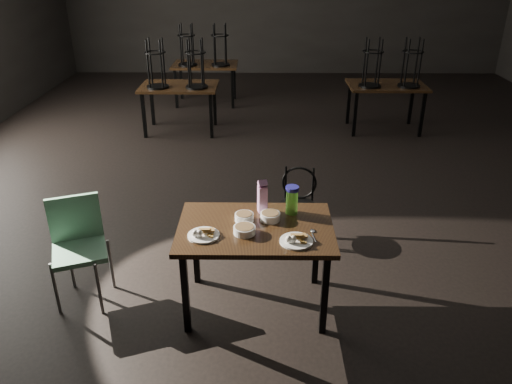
{
  "coord_description": "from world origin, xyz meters",
  "views": [
    {
      "loc": [
        -0.55,
        -5.95,
        2.67
      ],
      "look_at": [
        -0.6,
        -2.23,
        0.85
      ],
      "focal_mm": 35.0,
      "sensor_mm": 36.0,
      "label": 1
    }
  ],
  "objects_px": {
    "juice_carton": "(262,197)",
    "water_bottle": "(292,200)",
    "school_chair": "(78,241)",
    "bentwood_chair": "(298,199)",
    "main_table": "(255,235)"
  },
  "relations": [
    {
      "from": "school_chair",
      "to": "juice_carton",
      "type": "bearing_deg",
      "value": -15.53
    },
    {
      "from": "main_table",
      "to": "bentwood_chair",
      "type": "distance_m",
      "value": 1.15
    },
    {
      "from": "main_table",
      "to": "water_bottle",
      "type": "relative_size",
      "value": 5.11
    },
    {
      "from": "bentwood_chair",
      "to": "school_chair",
      "type": "relative_size",
      "value": 0.85
    },
    {
      "from": "juice_carton",
      "to": "water_bottle",
      "type": "height_order",
      "value": "juice_carton"
    },
    {
      "from": "main_table",
      "to": "school_chair",
      "type": "relative_size",
      "value": 1.35
    },
    {
      "from": "main_table",
      "to": "bentwood_chair",
      "type": "bearing_deg",
      "value": 68.96
    },
    {
      "from": "bentwood_chair",
      "to": "school_chair",
      "type": "xyz_separation_m",
      "value": [
        -1.85,
        -0.94,
        0.09
      ]
    },
    {
      "from": "bentwood_chair",
      "to": "juice_carton",
      "type": "bearing_deg",
      "value": -106.11
    },
    {
      "from": "main_table",
      "to": "water_bottle",
      "type": "bearing_deg",
      "value": 37.67
    },
    {
      "from": "main_table",
      "to": "bentwood_chair",
      "type": "relative_size",
      "value": 1.58
    },
    {
      "from": "water_bottle",
      "to": "bentwood_chair",
      "type": "distance_m",
      "value": 0.94
    },
    {
      "from": "juice_carton",
      "to": "water_bottle",
      "type": "relative_size",
      "value": 1.2
    },
    {
      "from": "water_bottle",
      "to": "school_chair",
      "type": "distance_m",
      "value": 1.76
    },
    {
      "from": "juice_carton",
      "to": "water_bottle",
      "type": "xyz_separation_m",
      "value": [
        0.24,
        -0.02,
        -0.01
      ]
    }
  ]
}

